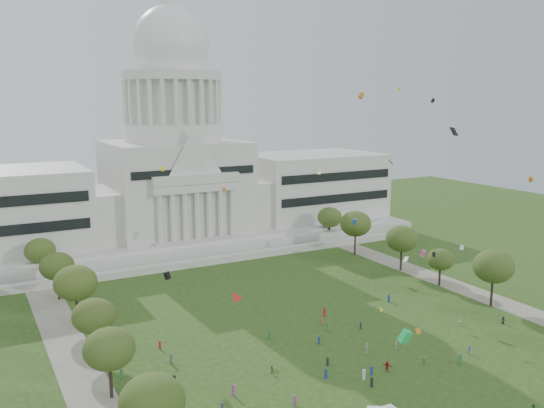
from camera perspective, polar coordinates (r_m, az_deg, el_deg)
ground at (r=107.36m, az=12.06°, el=-16.60°), size 400.00×400.00×0.00m
capitol at (r=197.76m, az=-9.54°, el=2.64°), size 160.00×64.50×91.30m
path_left at (r=113.76m, az=-18.61°, el=-15.31°), size 8.00×160.00×0.04m
path_right at (r=158.56m, az=18.31°, el=-7.92°), size 8.00×160.00×0.04m
row_tree_l_1 at (r=81.66m, az=-11.79°, el=-18.64°), size 8.86×8.86×12.59m
row_tree_l_2 at (r=99.35m, az=-15.83°, el=-13.64°), size 8.42×8.42×11.97m
row_tree_r_2 at (r=145.13m, az=21.10°, el=-5.80°), size 9.55×9.55×13.58m
row_tree_l_3 at (r=114.76m, az=-17.24°, el=-10.56°), size 8.12×8.12×11.55m
row_tree_r_3 at (r=157.02m, az=16.36°, el=-5.30°), size 7.01×7.01×9.98m
row_tree_l_4 at (r=131.66m, az=-18.89°, el=-7.41°), size 9.29×9.29×13.21m
row_tree_r_4 at (r=167.65m, az=12.74°, el=-3.37°), size 9.19×9.19×13.06m
row_tree_l_5 at (r=149.45m, az=-20.53°, el=-5.80°), size 8.33×8.33×11.85m
row_tree_r_5 at (r=181.95m, az=8.28°, el=-1.95°), size 9.82×9.82×13.96m
row_tree_l_6 at (r=166.73m, az=-21.99°, el=-4.32°), size 8.19×8.19×11.64m
row_tree_r_6 at (r=197.91m, az=5.74°, el=-1.32°), size 8.42×8.42×11.97m
person_0 at (r=137.40m, az=21.92°, el=-10.63°), size 0.89×0.99×1.69m
person_2 at (r=133.62m, az=18.12°, el=-10.95°), size 0.96×1.04×1.82m
person_3 at (r=113.14m, az=14.82°, el=-14.80°), size 1.11×1.17×1.66m
person_4 at (r=115.77m, az=9.37°, el=-13.89°), size 0.69×1.20×2.01m
person_5 at (r=109.39m, az=11.34°, el=-15.49°), size 1.51×1.87×1.90m
person_8 at (r=106.70m, az=-0.05°, el=-16.10°), size 0.75×0.50×1.48m
person_9 at (r=120.09m, az=18.96°, el=-13.56°), size 1.05×0.88×1.44m
person_10 at (r=118.77m, az=12.20°, el=-13.42°), size 0.86×1.14×1.73m
distant_crowd at (r=110.16m, az=1.81°, el=-15.12°), size 67.14×36.86×1.95m
kite_swarm at (r=106.83m, az=11.97°, el=-2.73°), size 86.46×103.97×65.17m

